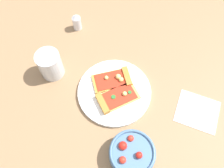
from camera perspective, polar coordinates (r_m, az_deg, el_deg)
ground_plane at (r=0.80m, az=0.60°, el=-1.18°), size 2.40×2.40×0.00m
plate at (r=0.78m, az=0.60°, el=-1.95°), size 0.25×0.25×0.01m
pizza_slice_near at (r=0.79m, az=0.75°, el=1.17°), size 0.15×0.14×0.03m
pizza_slice_far at (r=0.76m, az=0.76°, el=-3.60°), size 0.15×0.13×0.02m
salad_bowl at (r=0.70m, az=4.93°, el=-16.99°), size 0.13×0.13×0.07m
soda_glass at (r=0.82m, az=-15.13°, el=4.59°), size 0.08×0.08×0.10m
paper_napkin at (r=0.81m, az=20.61°, el=-6.41°), size 0.15×0.16×0.00m
pepper_shaker at (r=0.93m, az=-8.80°, el=15.08°), size 0.03×0.03×0.07m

